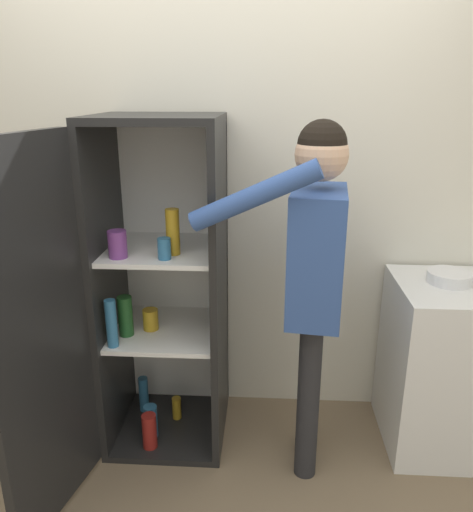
{
  "coord_description": "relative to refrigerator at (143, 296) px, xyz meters",
  "views": [
    {
      "loc": [
        0.26,
        -1.71,
        1.82
      ],
      "look_at": [
        0.11,
        0.63,
        1.04
      ],
      "focal_mm": 35.0,
      "sensor_mm": 36.0,
      "label": 1
    }
  ],
  "objects": [
    {
      "name": "wall_back",
      "position": [
        0.36,
        0.44,
        0.43
      ],
      "size": [
        7.0,
        0.06,
        2.55
      ],
      "color": "silver",
      "rests_on": "ground_plane"
    },
    {
      "name": "bowl",
      "position": [
        1.53,
        0.13,
        0.09
      ],
      "size": [
        0.22,
        0.22,
        0.06
      ],
      "color": "white",
      "rests_on": "counter"
    },
    {
      "name": "refrigerator",
      "position": [
        0.0,
        0.0,
        0.0
      ],
      "size": [
        0.77,
        1.2,
        1.71
      ],
      "color": "black",
      "rests_on": "ground_plane"
    },
    {
      "name": "person",
      "position": [
        0.83,
        -0.12,
        0.25
      ],
      "size": [
        0.69,
        0.55,
        1.71
      ],
      "color": "#262628",
      "rests_on": "ground_plane"
    },
    {
      "name": "counter",
      "position": [
        1.62,
        0.1,
        -0.39
      ],
      "size": [
        0.71,
        0.59,
        0.9
      ],
      "color": "white",
      "rests_on": "ground_plane"
    }
  ]
}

